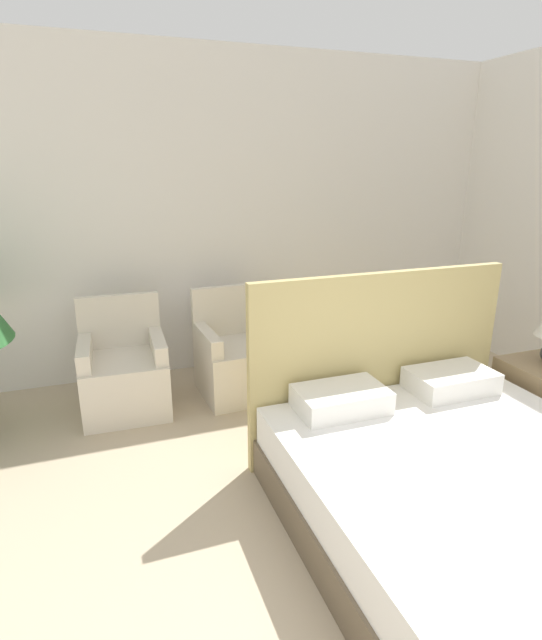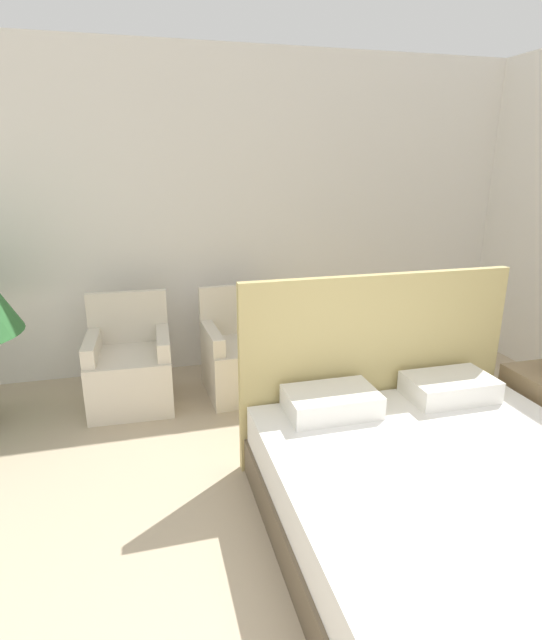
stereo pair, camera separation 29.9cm
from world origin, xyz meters
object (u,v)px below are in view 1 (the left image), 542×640
armchair_near_window_left (125,377)px  nightstand (542,398)px  bed (477,497)px  armchair_near_window_right (239,361)px

armchair_near_window_left → nightstand: bearing=-24.5°
bed → armchair_near_window_left: bed is taller
armchair_near_window_right → nightstand: 2.37m
bed → nightstand: bearing=30.9°
armchair_near_window_right → nightstand: (1.90, -1.41, -0.01)m
bed → nightstand: size_ratio=4.01×
armchair_near_window_right → nightstand: size_ratio=1.63×
bed → armchair_near_window_right: (-0.65, 2.16, 0.01)m
bed → armchair_near_window_right: size_ratio=2.47×
bed → armchair_near_window_left: bearing=126.7°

